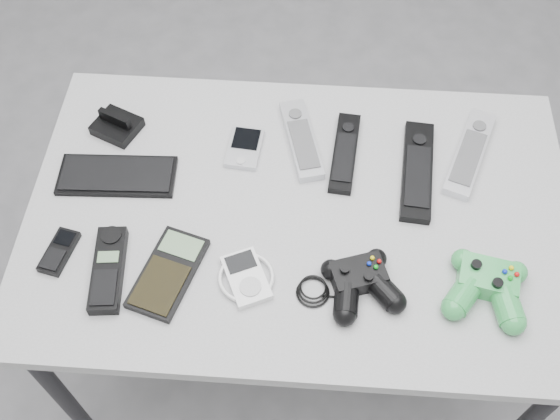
# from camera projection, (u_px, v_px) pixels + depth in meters

# --- Properties ---
(floor) EXTENTS (3.50, 3.50, 0.00)m
(floor) POSITION_uv_depth(u_px,v_px,m) (271.00, 347.00, 1.92)
(floor) COLOR slate
(floor) RESTS_ON ground
(desk) EXTENTS (1.09, 0.70, 0.73)m
(desk) POSITION_uv_depth(u_px,v_px,m) (299.00, 228.00, 1.36)
(desk) COLOR gray
(desk) RESTS_ON floor
(pda_keyboard) EXTENTS (0.24, 0.11, 0.01)m
(pda_keyboard) POSITION_uv_depth(u_px,v_px,m) (117.00, 175.00, 1.35)
(pda_keyboard) COLOR black
(pda_keyboard) RESTS_ON desk
(dock_bracket) EXTENTS (0.12, 0.11, 0.05)m
(dock_bracket) POSITION_uv_depth(u_px,v_px,m) (116.00, 122.00, 1.41)
(dock_bracket) COLOR black
(dock_bracket) RESTS_ON desk
(pda) EXTENTS (0.08, 0.11, 0.02)m
(pda) POSITION_uv_depth(u_px,v_px,m) (244.00, 148.00, 1.39)
(pda) COLOR #B9BAC1
(pda) RESTS_ON desk
(remote_silver_a) EXTENTS (0.11, 0.22, 0.02)m
(remote_silver_a) POSITION_uv_depth(u_px,v_px,m) (301.00, 139.00, 1.40)
(remote_silver_a) COLOR #B9BAC1
(remote_silver_a) RESTS_ON desk
(remote_black_a) EXTENTS (0.07, 0.21, 0.02)m
(remote_black_a) POSITION_uv_depth(u_px,v_px,m) (345.00, 152.00, 1.38)
(remote_black_a) COLOR black
(remote_black_a) RESTS_ON desk
(remote_black_b) EXTENTS (0.08, 0.25, 0.02)m
(remote_black_b) POSITION_uv_depth(u_px,v_px,m) (417.00, 170.00, 1.35)
(remote_black_b) COLOR black
(remote_black_b) RESTS_ON desk
(remote_silver_b) EXTENTS (0.13, 0.24, 0.02)m
(remote_silver_b) POSITION_uv_depth(u_px,v_px,m) (470.00, 153.00, 1.37)
(remote_silver_b) COLOR silver
(remote_silver_b) RESTS_ON desk
(mobile_phone) EXTENTS (0.06, 0.10, 0.02)m
(mobile_phone) POSITION_uv_depth(u_px,v_px,m) (59.00, 251.00, 1.24)
(mobile_phone) COLOR black
(mobile_phone) RESTS_ON desk
(cordless_handset) EXTENTS (0.07, 0.18, 0.03)m
(cordless_handset) POSITION_uv_depth(u_px,v_px,m) (108.00, 269.00, 1.22)
(cordless_handset) COLOR black
(cordless_handset) RESTS_ON desk
(calculator) EXTENTS (0.14, 0.20, 0.02)m
(calculator) POSITION_uv_depth(u_px,v_px,m) (168.00, 273.00, 1.22)
(calculator) COLOR black
(calculator) RESTS_ON desk
(mp3_player) EXTENTS (0.14, 0.14, 0.02)m
(mp3_player) POSITION_uv_depth(u_px,v_px,m) (246.00, 277.00, 1.21)
(mp3_player) COLOR silver
(mp3_player) RESTS_ON desk
(controller_black) EXTENTS (0.27, 0.21, 0.05)m
(controller_black) POSITION_uv_depth(u_px,v_px,m) (361.00, 281.00, 1.19)
(controller_black) COLOR black
(controller_black) RESTS_ON desk
(controller_green) EXTENTS (0.18, 0.19, 0.05)m
(controller_green) POSITION_uv_depth(u_px,v_px,m) (487.00, 285.00, 1.19)
(controller_green) COLOR #24863D
(controller_green) RESTS_ON desk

